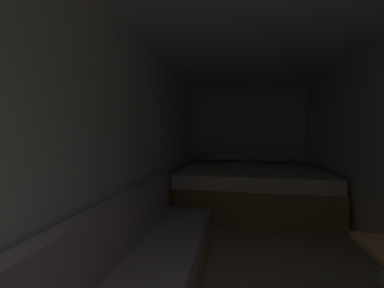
# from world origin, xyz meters

# --- Properties ---
(ground_plane) EXTENTS (6.97, 6.97, 0.00)m
(ground_plane) POSITION_xyz_m (0.00, 1.91, 0.00)
(ground_plane) COLOR #A39984
(wall_back) EXTENTS (2.36, 0.05, 2.14)m
(wall_back) POSITION_xyz_m (0.00, 4.42, 1.07)
(wall_back) COLOR silver
(wall_back) RESTS_ON ground
(wall_left) EXTENTS (0.05, 4.97, 2.14)m
(wall_left) POSITION_xyz_m (-1.16, 1.91, 1.07)
(wall_left) COLOR silver
(wall_left) RESTS_ON ground
(ceiling_slab) EXTENTS (2.36, 4.97, 0.05)m
(ceiling_slab) POSITION_xyz_m (0.00, 1.91, 2.16)
(ceiling_slab) COLOR white
(ceiling_slab) RESTS_ON wall_left
(bed) EXTENTS (2.14, 1.88, 0.82)m
(bed) POSITION_xyz_m (0.00, 3.42, 0.33)
(bed) COLOR #9E7247
(bed) RESTS_ON ground
(sofa_left) EXTENTS (0.63, 2.39, 0.73)m
(sofa_left) POSITION_xyz_m (-0.85, 1.03, 0.23)
(sofa_left) COLOR tan
(sofa_left) RESTS_ON ground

